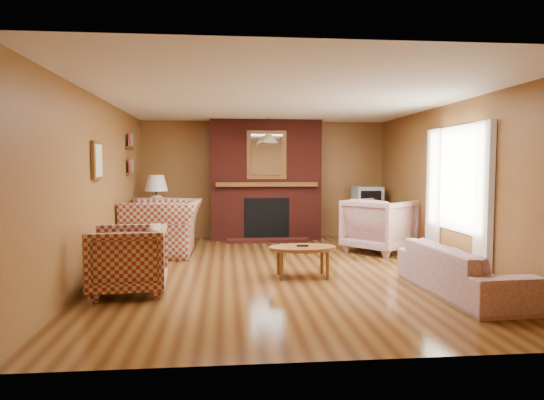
{
  "coord_description": "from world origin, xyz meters",
  "views": [
    {
      "loc": [
        -0.82,
        -6.77,
        1.48
      ],
      "look_at": [
        -0.1,
        0.6,
        0.96
      ],
      "focal_mm": 32.0,
      "sensor_mm": 36.0,
      "label": 1
    }
  ],
  "objects": [
    {
      "name": "floor",
      "position": [
        0.0,
        0.0,
        0.0
      ],
      "size": [
        6.5,
        6.5,
        0.0
      ],
      "primitive_type": "plane",
      "color": "#4A270F",
      "rests_on": "ground"
    },
    {
      "name": "ceiling",
      "position": [
        0.0,
        0.0,
        2.4
      ],
      "size": [
        6.5,
        6.5,
        0.0
      ],
      "primitive_type": "plane",
      "rotation": [
        3.14,
        0.0,
        0.0
      ],
      "color": "white",
      "rests_on": "wall_back"
    },
    {
      "name": "wall_back",
      "position": [
        0.0,
        3.25,
        1.2
      ],
      "size": [
        6.5,
        0.0,
        6.5
      ],
      "primitive_type": "plane",
      "rotation": [
        1.57,
        0.0,
        0.0
      ],
      "color": "brown",
      "rests_on": "floor"
    },
    {
      "name": "wall_front",
      "position": [
        0.0,
        -3.25,
        1.2
      ],
      "size": [
        6.5,
        0.0,
        6.5
      ],
      "primitive_type": "plane",
      "rotation": [
        -1.57,
        0.0,
        0.0
      ],
      "color": "brown",
      "rests_on": "floor"
    },
    {
      "name": "wall_left",
      "position": [
        -2.5,
        0.0,
        1.2
      ],
      "size": [
        0.0,
        6.5,
        6.5
      ],
      "primitive_type": "plane",
      "rotation": [
        1.57,
        0.0,
        1.57
      ],
      "color": "brown",
      "rests_on": "floor"
    },
    {
      "name": "wall_right",
      "position": [
        2.5,
        0.0,
        1.2
      ],
      "size": [
        0.0,
        6.5,
        6.5
      ],
      "primitive_type": "plane",
      "rotation": [
        1.57,
        0.0,
        -1.57
      ],
      "color": "brown",
      "rests_on": "floor"
    },
    {
      "name": "fireplace",
      "position": [
        0.0,
        2.98,
        1.18
      ],
      "size": [
        2.2,
        0.82,
        2.4
      ],
      "color": "#4D1710",
      "rests_on": "floor"
    },
    {
      "name": "window_right",
      "position": [
        2.45,
        -0.2,
        1.13
      ],
      "size": [
        0.1,
        1.85,
        2.0
      ],
      "color": "beige",
      "rests_on": "wall_right"
    },
    {
      "name": "bookshelf",
      "position": [
        -2.44,
        1.9,
        1.67
      ],
      "size": [
        0.09,
        0.55,
        0.71
      ],
      "color": "brown",
      "rests_on": "wall_left"
    },
    {
      "name": "botanical_print",
      "position": [
        -2.47,
        -0.3,
        1.55
      ],
      "size": [
        0.05,
        0.4,
        0.5
      ],
      "color": "brown",
      "rests_on": "wall_left"
    },
    {
      "name": "pendant_light",
      "position": [
        0.0,
        2.3,
        2.0
      ],
      "size": [
        0.36,
        0.36,
        0.48
      ],
      "color": "black",
      "rests_on": "ceiling"
    },
    {
      "name": "plaid_loveseat",
      "position": [
        -1.85,
        1.46,
        0.46
      ],
      "size": [
        1.24,
        1.42,
        0.91
      ],
      "primitive_type": "imported",
      "rotation": [
        0.0,
        0.0,
        -1.58
      ],
      "color": "maroon",
      "rests_on": "floor"
    },
    {
      "name": "plaid_armchair",
      "position": [
        -1.95,
        -1.07,
        0.39
      ],
      "size": [
        0.93,
        0.91,
        0.79
      ],
      "primitive_type": "imported",
      "rotation": [
        0.0,
        0.0,
        -1.49
      ],
      "color": "maroon",
      "rests_on": "floor"
    },
    {
      "name": "floral_sofa",
      "position": [
        1.9,
        -1.5,
        0.28
      ],
      "size": [
        0.86,
        1.96,
        0.56
      ],
      "primitive_type": "imported",
      "rotation": [
        0.0,
        0.0,
        1.63
      ],
      "color": "#BEB693",
      "rests_on": "floor"
    },
    {
      "name": "floral_armchair",
      "position": [
        1.83,
        1.3,
        0.46
      ],
      "size": [
        1.41,
        1.41,
        0.92
      ],
      "primitive_type": "imported",
      "rotation": [
        0.0,
        0.0,
        2.26
      ],
      "color": "#BEB693",
      "rests_on": "floor"
    },
    {
      "name": "coffee_table",
      "position": [
        0.2,
        -0.45,
        0.36
      ],
      "size": [
        0.9,
        0.56,
        0.43
      ],
      "color": "brown",
      "rests_on": "floor"
    },
    {
      "name": "side_table",
      "position": [
        -2.1,
        2.45,
        0.3
      ],
      "size": [
        0.46,
        0.46,
        0.61
      ],
      "primitive_type": "cube",
      "rotation": [
        0.0,
        0.0,
        0.0
      ],
      "color": "brown",
      "rests_on": "floor"
    },
    {
      "name": "table_lamp",
      "position": [
        -2.1,
        2.45,
        1.0
      ],
      "size": [
        0.43,
        0.43,
        0.7
      ],
      "color": "silver",
      "rests_on": "side_table"
    },
    {
      "name": "tv_stand",
      "position": [
        2.05,
        2.8,
        0.29
      ],
      "size": [
        0.56,
        0.51,
        0.57
      ],
      "primitive_type": "cube",
      "rotation": [
        0.0,
        0.0,
        -0.07
      ],
      "color": "black",
      "rests_on": "floor"
    },
    {
      "name": "crt_tv",
      "position": [
        2.05,
        2.79,
        0.82
      ],
      "size": [
        0.55,
        0.55,
        0.49
      ],
      "color": "#9EA0A5",
      "rests_on": "tv_stand"
    }
  ]
}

